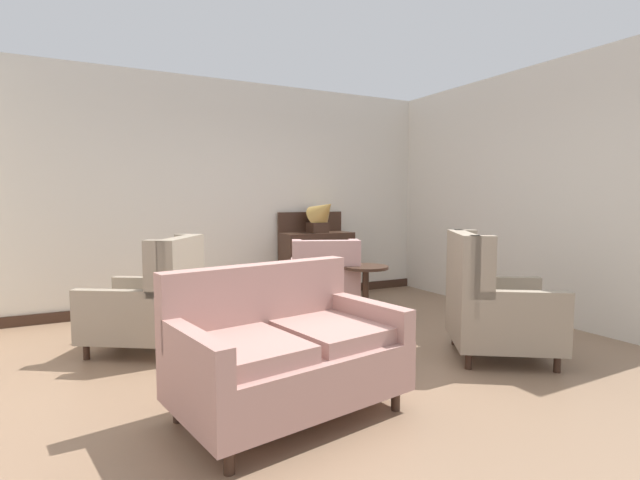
{
  "coord_description": "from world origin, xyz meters",
  "views": [
    {
      "loc": [
        -1.84,
        -3.3,
        1.39
      ],
      "look_at": [
        0.14,
        0.47,
        1.02
      ],
      "focal_mm": 26.69,
      "sensor_mm": 36.0,
      "label": 1
    }
  ],
  "objects_px": {
    "side_table": "(366,291)",
    "gramophone": "(323,213)",
    "armchair_beside_settee": "(492,306)",
    "coffee_table": "(332,319)",
    "settee": "(285,352)",
    "porcelain_vase": "(333,290)",
    "armchair_back_corner": "(324,285)",
    "sideboard": "(316,261)",
    "armchair_near_sideboard": "(153,304)"
  },
  "relations": [
    {
      "from": "side_table",
      "to": "gramophone",
      "type": "height_order",
      "value": "gramophone"
    },
    {
      "from": "gramophone",
      "to": "armchair_beside_settee",
      "type": "bearing_deg",
      "value": -85.99
    },
    {
      "from": "coffee_table",
      "to": "settee",
      "type": "relative_size",
      "value": 0.62
    },
    {
      "from": "coffee_table",
      "to": "side_table",
      "type": "xyz_separation_m",
      "value": [
        0.81,
        0.72,
        0.04
      ]
    },
    {
      "from": "armchair_beside_settee",
      "to": "gramophone",
      "type": "relative_size",
      "value": 2.08
    },
    {
      "from": "porcelain_vase",
      "to": "armchair_back_corner",
      "type": "relative_size",
      "value": 0.36
    },
    {
      "from": "armchair_back_corner",
      "to": "gramophone",
      "type": "distance_m",
      "value": 1.4
    },
    {
      "from": "coffee_table",
      "to": "sideboard",
      "type": "xyz_separation_m",
      "value": [
        1.05,
        2.31,
        0.16
      ]
    },
    {
      "from": "sideboard",
      "to": "side_table",
      "type": "bearing_deg",
      "value": -98.34
    },
    {
      "from": "coffee_table",
      "to": "porcelain_vase",
      "type": "height_order",
      "value": "porcelain_vase"
    },
    {
      "from": "armchair_back_corner",
      "to": "gramophone",
      "type": "height_order",
      "value": "gramophone"
    },
    {
      "from": "armchair_back_corner",
      "to": "side_table",
      "type": "relative_size",
      "value": 1.55
    },
    {
      "from": "armchair_near_sideboard",
      "to": "gramophone",
      "type": "xyz_separation_m",
      "value": [
        2.4,
        1.2,
        0.76
      ]
    },
    {
      "from": "settee",
      "to": "coffee_table",
      "type": "bearing_deg",
      "value": 34.74
    },
    {
      "from": "side_table",
      "to": "coffee_table",
      "type": "bearing_deg",
      "value": -138.58
    },
    {
      "from": "settee",
      "to": "armchair_beside_settee",
      "type": "xyz_separation_m",
      "value": [
        2.05,
        0.17,
        0.05
      ]
    },
    {
      "from": "coffee_table",
      "to": "side_table",
      "type": "bearing_deg",
      "value": 41.42
    },
    {
      "from": "armchair_near_sideboard",
      "to": "armchair_beside_settee",
      "type": "bearing_deg",
      "value": 91.76
    },
    {
      "from": "porcelain_vase",
      "to": "armchair_back_corner",
      "type": "distance_m",
      "value": 1.28
    },
    {
      "from": "sideboard",
      "to": "armchair_beside_settee",
      "type": "bearing_deg",
      "value": -85.12
    },
    {
      "from": "armchair_beside_settee",
      "to": "side_table",
      "type": "distance_m",
      "value": 1.37
    },
    {
      "from": "armchair_back_corner",
      "to": "armchair_near_sideboard",
      "type": "distance_m",
      "value": 1.87
    },
    {
      "from": "settee",
      "to": "side_table",
      "type": "height_order",
      "value": "settee"
    },
    {
      "from": "porcelain_vase",
      "to": "armchair_beside_settee",
      "type": "xyz_separation_m",
      "value": [
        1.26,
        -0.6,
        -0.15
      ]
    },
    {
      "from": "coffee_table",
      "to": "side_table",
      "type": "distance_m",
      "value": 1.08
    },
    {
      "from": "side_table",
      "to": "porcelain_vase",
      "type": "bearing_deg",
      "value": -138.82
    },
    {
      "from": "settee",
      "to": "gramophone",
      "type": "height_order",
      "value": "gramophone"
    },
    {
      "from": "coffee_table",
      "to": "gramophone",
      "type": "bearing_deg",
      "value": 63.71
    },
    {
      "from": "armchair_near_sideboard",
      "to": "sideboard",
      "type": "height_order",
      "value": "sideboard"
    },
    {
      "from": "armchair_beside_settee",
      "to": "sideboard",
      "type": "bearing_deg",
      "value": 38.88
    },
    {
      "from": "gramophone",
      "to": "settee",
      "type": "bearing_deg",
      "value": -122.06
    },
    {
      "from": "settee",
      "to": "side_table",
      "type": "distance_m",
      "value": 2.14
    },
    {
      "from": "porcelain_vase",
      "to": "armchair_near_sideboard",
      "type": "distance_m",
      "value": 1.67
    },
    {
      "from": "settee",
      "to": "armchair_back_corner",
      "type": "xyz_separation_m",
      "value": [
        1.31,
        1.92,
        0.02
      ]
    },
    {
      "from": "porcelain_vase",
      "to": "armchair_back_corner",
      "type": "xyz_separation_m",
      "value": [
        0.53,
        1.15,
        -0.19
      ]
    },
    {
      "from": "armchair_beside_settee",
      "to": "gramophone",
      "type": "distance_m",
      "value": 2.89
    },
    {
      "from": "coffee_table",
      "to": "armchair_near_sideboard",
      "type": "height_order",
      "value": "armchair_near_sideboard"
    },
    {
      "from": "armchair_near_sideboard",
      "to": "side_table",
      "type": "relative_size",
      "value": 1.73
    },
    {
      "from": "armchair_near_sideboard",
      "to": "porcelain_vase",
      "type": "bearing_deg",
      "value": 86.87
    },
    {
      "from": "coffee_table",
      "to": "settee",
      "type": "distance_m",
      "value": 1.05
    },
    {
      "from": "coffee_table",
      "to": "sideboard",
      "type": "bearing_deg",
      "value": 65.66
    },
    {
      "from": "armchair_back_corner",
      "to": "gramophone",
      "type": "relative_size",
      "value": 1.89
    },
    {
      "from": "porcelain_vase",
      "to": "side_table",
      "type": "distance_m",
      "value": 1.05
    },
    {
      "from": "porcelain_vase",
      "to": "armchair_back_corner",
      "type": "height_order",
      "value": "armchair_back_corner"
    },
    {
      "from": "armchair_near_sideboard",
      "to": "side_table",
      "type": "distance_m",
      "value": 2.14
    },
    {
      "from": "settee",
      "to": "armchair_back_corner",
      "type": "relative_size",
      "value": 1.44
    },
    {
      "from": "armchair_near_sideboard",
      "to": "gramophone",
      "type": "relative_size",
      "value": 2.11
    },
    {
      "from": "settee",
      "to": "sideboard",
      "type": "bearing_deg",
      "value": 49.89
    },
    {
      "from": "armchair_back_corner",
      "to": "gramophone",
      "type": "xyz_separation_m",
      "value": [
        0.54,
        1.03,
        0.78
      ]
    },
    {
      "from": "side_table",
      "to": "settee",
      "type": "bearing_deg",
      "value": -137.17
    }
  ]
}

